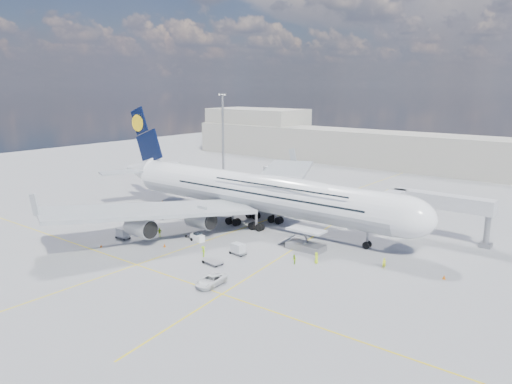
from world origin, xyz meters
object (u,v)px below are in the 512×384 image
Objects in this scene: dolly_nose_far at (213,262)px; baggage_tug at (197,237)px; cone_wing_right_inner at (164,245)px; cone_wing_right_outer at (101,246)px; crew_wing at (159,232)px; airliner at (255,191)px; service_van at (211,280)px; dolly_row_a at (123,233)px; dolly_nose_near at (238,249)px; dolly_row_b at (161,217)px; dolly_back at (124,214)px; crew_van at (316,258)px; light_mast at (223,135)px; cone_nose at (444,277)px; cone_wing_left_outer at (290,191)px; crew_tug at (203,251)px; cone_tail at (162,202)px; cone_wing_left_inner at (254,203)px; cargo_loader at (305,242)px; jet_bridge at (420,203)px; crew_loader at (294,260)px; crew_nose at (384,263)px; dolly_row_c at (194,236)px; catering_truck_inner at (286,203)px; catering_truck_outer at (274,175)px.

dolly_nose_far is 12.40m from baggage_tug.
cone_wing_right_inner reaches higher than cone_wing_right_outer.
baggage_tug is 1.61× the size of crew_wing.
airliner is 14.85× the size of service_van.
cone_wing_right_outer is at bearing 172.91° from service_van.
dolly_row_a is 23.46m from dolly_nose_near.
dolly_row_b is 1.07× the size of dolly_back.
crew_wing is 2.72× the size of cone_wing_right_inner.
airliner is 25.35m from crew_van.
dolly_nose_near is (49.38, -51.27, -12.19)m from light_mast.
cone_wing_right_outer is at bearing -156.61° from cone_nose.
cone_wing_left_outer is at bearing -10.08° from light_mast.
airliner is 22.22m from crew_tug.
cone_wing_right_outer is (-0.18, -58.28, -0.03)m from cone_wing_left_outer.
cone_wing_left_inner is at bearing 34.42° from cone_tail.
light_mast reaches higher than cargo_loader.
crew_tug is (-3.62, 1.59, 0.54)m from dolly_nose_far.
crew_loader is at bearing -112.32° from jet_bridge.
crew_van reaches higher than crew_nose.
cone_tail is at bearing 170.08° from cargo_loader.
dolly_row_b is 16.42m from dolly_row_c.
catering_truck_inner is at bearing 86.25° from cone_wing_right_inner.
cone_wing_left_inner is at bearing 132.41° from dolly_nose_near.
cone_wing_left_outer is (-31.10, 44.32, -0.50)m from crew_loader.
dolly_back is (-54.53, -24.66, -5.96)m from jet_bridge.
dolly_nose_near is at bearing -41.29° from catering_truck_outer.
cone_wing_left_outer reaches higher than cone_wing_right_outer.
cone_wing_right_inner is (-43.40, -15.51, -0.00)m from cone_nose.
dolly_nose_far is at bearing -0.32° from crew_tug.
crew_loader is 0.86× the size of crew_van.
dolly_row_b is 1.12× the size of baggage_tug.
light_mast is 43.54× the size of cone_wing_left_outer.
light_mast is 68.48m from cone_wing_right_inner.
dolly_nose_near is 1.14× the size of baggage_tug.
catering_truck_outer reaches higher than cone_wing_left_inner.
catering_truck_inner is 3.78× the size of crew_van.
cone_wing_left_inner is at bearing 102.47° from cone_wing_right_inner.
baggage_tug is at bearing 79.23° from crew_van.
cone_wing_left_inner reaches higher than cone_wing_right_outer.
catering_truck_outer reaches higher than dolly_nose_near.
cone_wing_right_inner is at bearing 151.68° from service_van.
cone_tail is at bearing 56.28° from crew_van.
crew_loader reaches higher than dolly_nose_far.
dolly_row_a is 1.11× the size of baggage_tug.
airliner is 21.70× the size of dolly_row_c.
cone_tail is at bearing 171.55° from crew_tug.
crew_van is at bearing -62.36° from catering_truck_inner.
jet_bridge is 2.20× the size of cargo_loader.
dolly_row_c is 22.88m from service_van.
catering_truck_inner is at bearing 131.99° from cargo_loader.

